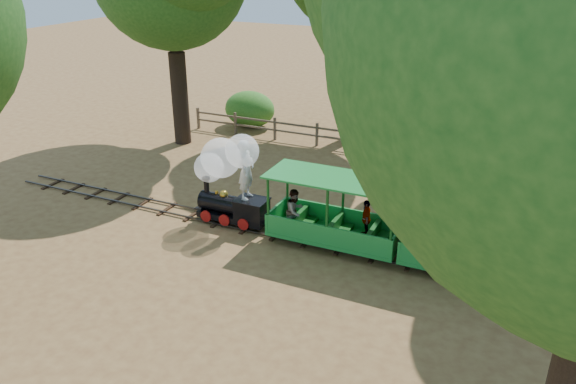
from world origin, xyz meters
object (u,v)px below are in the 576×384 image
at_px(carriage_front, 330,220).
at_px(carriage_rear, 477,248).
at_px(fence, 385,142).
at_px(locomotive, 228,172).

relative_size(carriage_front, carriage_rear, 1.00).
xyz_separation_m(carriage_front, carriage_rear, (3.96, 0.06, 0.00)).
distance_m(carriage_front, carriage_rear, 3.96).
relative_size(carriage_front, fence, 0.21).
bearing_deg(fence, carriage_rear, -59.91).
xyz_separation_m(locomotive, carriage_rear, (7.31, -0.05, -0.85)).
xyz_separation_m(carriage_rear, fence, (-4.62, 7.97, -0.25)).
relative_size(locomotive, fence, 0.16).
distance_m(carriage_rear, fence, 9.22).
distance_m(locomotive, carriage_rear, 7.36).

